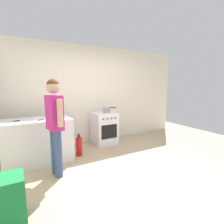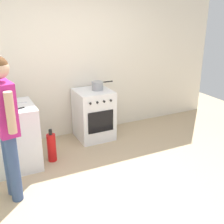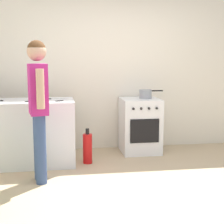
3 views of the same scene
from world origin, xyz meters
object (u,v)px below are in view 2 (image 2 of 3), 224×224
(pot, at_px, (98,86))
(person, at_px, (5,118))
(fire_extinguisher, at_px, (52,147))
(oven_left, at_px, (94,114))
(knife_bread, at_px, (13,103))
(knife_chef, at_px, (14,110))

(pot, distance_m, person, 1.93)
(person, xyz_separation_m, fire_extinguisher, (0.62, 0.64, -0.80))
(oven_left, relative_size, knife_bread, 2.42)
(knife_bread, bearing_deg, knife_chef, -93.94)
(pot, height_order, person, person)
(pot, bearing_deg, person, -144.75)
(oven_left, distance_m, knife_bread, 1.43)
(knife_chef, xyz_separation_m, fire_extinguisher, (0.46, 0.10, -0.69))
(person, bearing_deg, fire_extinguisher, 45.70)
(pot, bearing_deg, fire_extinguisher, -153.44)
(oven_left, height_order, knife_chef, knife_chef)
(person, bearing_deg, knife_chef, 73.53)
(fire_extinguisher, bearing_deg, oven_left, 28.78)
(oven_left, distance_m, knife_chef, 1.53)
(knife_bread, xyz_separation_m, fire_extinguisher, (0.44, -0.19, -0.69))
(knife_bread, bearing_deg, pot, 11.78)
(knife_bread, relative_size, fire_extinguisher, 0.70)
(oven_left, height_order, person, person)
(knife_chef, xyz_separation_m, knife_bread, (0.02, 0.28, -0.00))
(pot, xyz_separation_m, person, (-1.57, -1.11, 0.09))
(knife_chef, distance_m, fire_extinguisher, 0.83)
(pot, height_order, knife_bread, pot)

